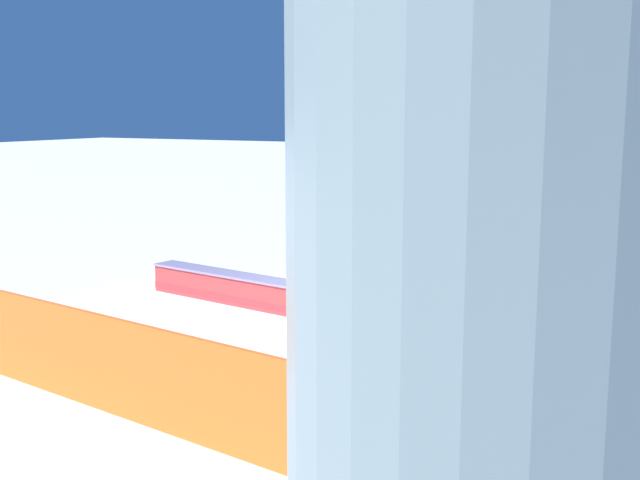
% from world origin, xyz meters
% --- Properties ---
extents(ground_plane, '(120.00, 120.00, 0.00)m').
position_xyz_m(ground_plane, '(0.00, 0.00, 0.00)').
color(ground_plane, white).
extents(grind_box, '(7.43, 1.67, 0.52)m').
position_xyz_m(grind_box, '(0.00, 0.00, 0.24)').
color(grind_box, '#DD3B37').
rests_on(grind_box, ground_plane).
extents(snowboarder, '(1.47, 0.68, 1.40)m').
position_xyz_m(snowboarder, '(-1.01, 0.16, 1.27)').
color(snowboarder, '#B62985').
rests_on(snowboarder, grind_box).
extents(safety_fence, '(12.19, 2.07, 1.11)m').
position_xyz_m(safety_fence, '(0.00, 4.65, 0.56)').
color(safety_fence, orange).
rests_on(safety_fence, ground_plane).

